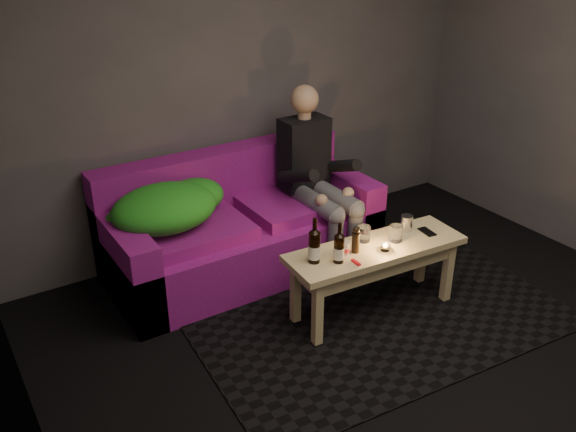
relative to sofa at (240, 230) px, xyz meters
The scene contains 17 objects.
floor 1.87m from the sofa, 79.30° to the right, with size 4.50×4.50×0.00m, color black.
room 1.93m from the sofa, 75.71° to the right, with size 4.50×4.50×4.50m.
rug 1.08m from the sofa, 64.26° to the right, with size 2.38×1.73×0.01m, color black.
sofa is the anchor object (origin of this frame).
green_blanket 0.63m from the sofa, behind, with size 0.86×0.58×0.29m.
person 0.69m from the sofa, 15.81° to the right, with size 0.35×0.81×1.30m.
coffee_table 1.09m from the sofa, 65.41° to the right, with size 1.21×0.47×0.49m.
beer_bottle_a 0.98m from the sofa, 89.71° to the right, with size 0.07×0.07×0.29m.
beer_bottle_b 1.06m from the sofa, 82.80° to the right, with size 0.07×0.07×0.26m.
salt_shaker 1.02m from the sofa, 76.96° to the right, with size 0.04×0.04×0.08m, color silver.
pepper_mill 1.05m from the sofa, 73.46° to the right, with size 0.05×0.05×0.13m, color black.
tumbler_back 1.01m from the sofa, 64.30° to the right, with size 0.09×0.09×0.10m, color white.
tealight 1.17m from the sofa, 66.41° to the right, with size 0.06×0.06×0.04m.
tumbler_front 1.18m from the sofa, 58.80° to the right, with size 0.08×0.08×0.11m, color white.
steel_cup 1.22m from the sofa, 50.70° to the right, with size 0.08×0.08×0.11m, color #BBBCC2.
smartphone 1.34m from the sofa, 49.96° to the right, with size 0.06×0.13×0.01m, color black.
red_lighter 1.12m from the sofa, 79.24° to the right, with size 0.02×0.08×0.01m, color red.
Camera 1 is at (-2.19, -1.71, 2.34)m, focal length 38.00 mm.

